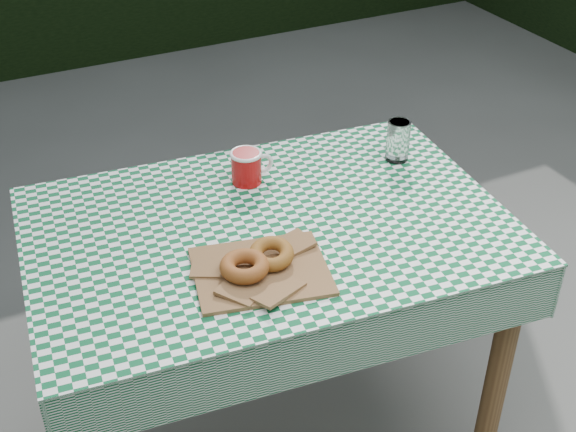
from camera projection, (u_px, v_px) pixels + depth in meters
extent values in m
plane|color=#53534E|center=(282.00, 393.00, 2.41)|extent=(60.00, 60.00, 0.00)
cube|color=brown|center=(271.00, 340.00, 2.07)|extent=(1.21, 0.87, 0.75)
cube|color=#0D542D|center=(269.00, 225.00, 1.86)|extent=(1.23, 0.89, 0.01)
cube|color=brown|center=(261.00, 270.00, 1.69)|extent=(0.34, 0.29, 0.02)
torus|color=brown|center=(245.00, 266.00, 1.66)|extent=(0.12, 0.12, 0.03)
torus|color=brown|center=(271.00, 254.00, 1.70)|extent=(0.14, 0.14, 0.03)
cylinder|color=white|center=(398.00, 141.00, 2.09)|extent=(0.08, 0.08, 0.11)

